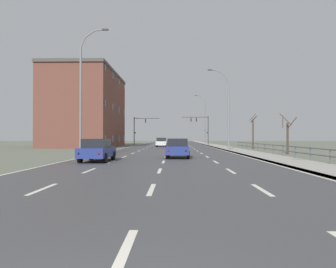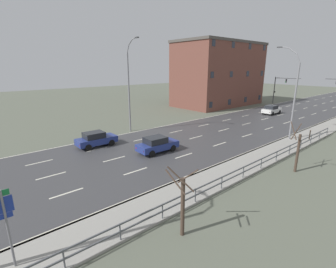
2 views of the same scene
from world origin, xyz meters
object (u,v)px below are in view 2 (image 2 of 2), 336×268
at_px(car_near_left, 157,144).
at_px(car_far_left, 272,110).
at_px(car_near_right, 96,139).
at_px(highway_sign, 6,220).
at_px(street_lamp_left_bank, 129,88).
at_px(street_lamp_midground, 293,96).
at_px(traffic_signal_left, 279,86).
at_px(brick_building, 219,74).

height_order(car_near_left, car_far_left, same).
bearing_deg(car_near_right, highway_sign, -35.43).
height_order(street_lamp_left_bank, car_near_right, street_lamp_left_bank).
distance_m(highway_sign, car_near_left, 15.25).
height_order(street_lamp_midground, car_near_left, street_lamp_midground).
bearing_deg(car_near_right, car_near_left, 34.79).
height_order(highway_sign, car_near_left, highway_sign).
bearing_deg(traffic_signal_left, street_lamp_left_bank, -90.87).
bearing_deg(highway_sign, car_near_right, 143.71).
height_order(street_lamp_left_bank, traffic_signal_left, street_lamp_left_bank).
xyz_separation_m(traffic_signal_left, car_near_left, (7.88, -41.11, -3.17)).
relative_size(street_lamp_left_bank, brick_building, 0.57).
distance_m(street_lamp_midground, street_lamp_left_bank, 18.99).
distance_m(street_lamp_midground, brick_building, 27.01).
relative_size(street_lamp_midground, car_near_right, 2.50).
xyz_separation_m(street_lamp_midground, street_lamp_left_bank, (-14.86, -11.81, 0.54)).
bearing_deg(brick_building, highway_sign, -61.52).
bearing_deg(street_lamp_midground, traffic_signal_left, 117.90).
xyz_separation_m(street_lamp_left_bank, car_far_left, (5.99, 25.41, -4.75)).
bearing_deg(street_lamp_left_bank, traffic_signal_left, 89.13).
distance_m(car_near_left, car_near_right, 6.72).
distance_m(car_far_left, brick_building, 14.63).
height_order(car_near_right, brick_building, brick_building).
height_order(highway_sign, car_near_right, highway_sign).
xyz_separation_m(highway_sign, car_near_left, (-7.37, 13.26, -1.50)).
height_order(car_near_left, car_near_right, same).
relative_size(street_lamp_left_bank, car_near_left, 2.73).
bearing_deg(car_far_left, street_lamp_left_bank, -102.89).
distance_m(traffic_signal_left, car_near_left, 41.98).
distance_m(car_near_left, brick_building, 33.93).
bearing_deg(highway_sign, traffic_signal_left, 105.67).
height_order(highway_sign, traffic_signal_left, traffic_signal_left).
bearing_deg(car_far_left, brick_building, 173.11).
height_order(street_lamp_left_bank, brick_building, brick_building).
relative_size(street_lamp_midground, traffic_signal_left, 1.73).
bearing_deg(brick_building, street_lamp_left_bank, -74.85).
xyz_separation_m(street_lamp_midground, brick_building, (-22.20, 15.30, 1.58)).
xyz_separation_m(car_near_left, brick_building, (-15.81, 29.46, 5.80)).
relative_size(street_lamp_left_bank, highway_sign, 3.16).
distance_m(traffic_signal_left, car_near_right, 45.03).
xyz_separation_m(street_lamp_left_bank, car_near_left, (8.47, -2.35, -4.75)).
bearing_deg(car_near_right, street_lamp_left_bank, 116.18).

